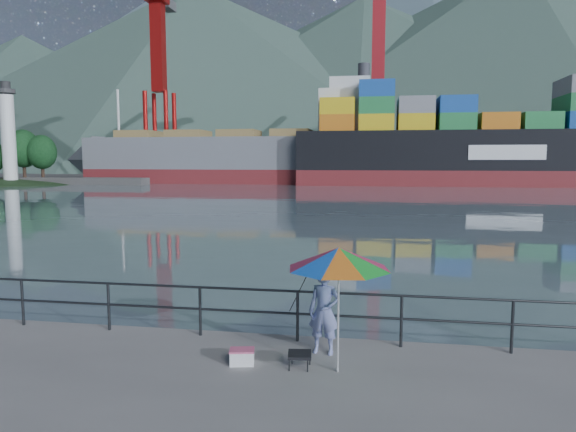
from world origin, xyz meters
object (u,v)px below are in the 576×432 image
at_px(bulk_carrier, 258,156).
at_px(cooler_bag, 242,358).
at_px(container_ship, 511,143).
at_px(beach_umbrella, 339,258).
at_px(fisherman, 324,311).

bearing_deg(bulk_carrier, cooler_bag, -77.55).
relative_size(cooler_bag, bulk_carrier, 0.01).
relative_size(cooler_bag, container_ship, 0.01).
bearing_deg(beach_umbrella, cooler_bag, 178.16).
xyz_separation_m(beach_umbrella, container_ship, (20.04, 70.15, 3.90)).
bearing_deg(cooler_bag, container_ship, 61.43).
distance_m(cooler_bag, bulk_carrier, 73.93).
distance_m(bulk_carrier, container_ship, 37.72).
bearing_deg(beach_umbrella, fisherman, 110.85).
bearing_deg(bulk_carrier, beach_umbrella, -76.29).
relative_size(beach_umbrella, bulk_carrier, 0.04).
bearing_deg(cooler_bag, beach_umbrella, -13.20).
xyz_separation_m(fisherman, container_ship, (20.35, 69.34, 5.06)).
xyz_separation_m(fisherman, beach_umbrella, (0.31, -0.81, 1.16)).
xyz_separation_m(beach_umbrella, cooler_bag, (-1.68, 0.05, -1.83)).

